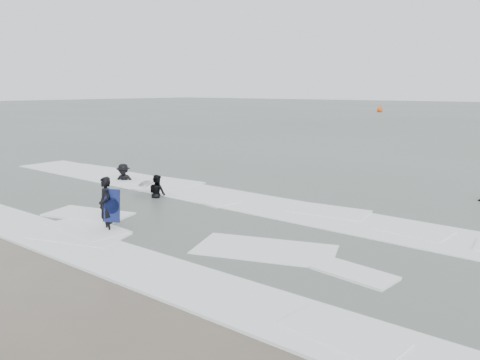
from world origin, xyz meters
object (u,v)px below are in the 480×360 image
Objects in this scene: surfer_centre at (107,232)px; buoy at (380,110)px; surfer_wading at (158,198)px; surfer_breaker at (124,182)px.

surfer_centre is 78.55m from buoy.
buoy is at bearing -67.82° from surfer_wading.
surfer_wading is 0.90× the size of buoy.
buoy is (-16.78, 70.22, 0.42)m from surfer_breaker.
surfer_breaker is 72.20m from buoy.
buoy is at bearing 70.04° from surfer_breaker.
surfer_wading is (-2.16, 3.86, 0.00)m from surfer_centre.
surfer_centre is at bearing -73.33° from buoy.
surfer_breaker reaches higher than surfer_centre.
surfer_wading is 74.24m from buoy.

